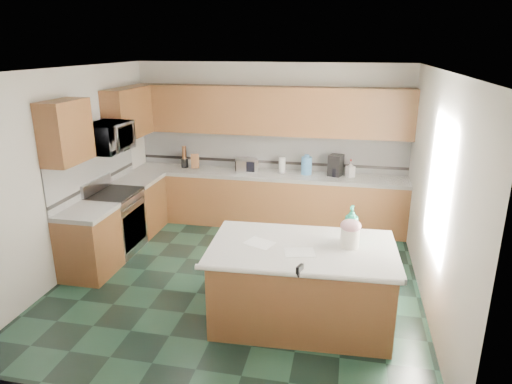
% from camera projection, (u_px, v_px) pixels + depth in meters
% --- Properties ---
extents(floor, '(4.60, 4.60, 0.00)m').
position_uv_depth(floor, '(240.00, 279.00, 6.05)').
color(floor, black).
rests_on(floor, ground).
extents(ceiling, '(4.60, 4.60, 0.00)m').
position_uv_depth(ceiling, '(237.00, 69.00, 5.22)').
color(ceiling, white).
rests_on(ceiling, ground).
extents(wall_back, '(4.60, 0.04, 2.70)m').
position_uv_depth(wall_back, '(271.00, 144.00, 7.79)').
color(wall_back, silver).
rests_on(wall_back, ground).
extents(wall_front, '(4.60, 0.04, 2.70)m').
position_uv_depth(wall_front, '(166.00, 268.00, 3.47)').
color(wall_front, silver).
rests_on(wall_front, ground).
extents(wall_left, '(0.04, 4.60, 2.70)m').
position_uv_depth(wall_left, '(69.00, 172.00, 6.08)').
color(wall_left, silver).
rests_on(wall_left, ground).
extents(wall_right, '(0.04, 4.60, 2.70)m').
position_uv_depth(wall_right, '(436.00, 194.00, 5.19)').
color(wall_right, silver).
rests_on(wall_right, ground).
extents(back_base_cab, '(4.60, 0.60, 0.86)m').
position_uv_depth(back_base_cab, '(267.00, 201.00, 7.78)').
color(back_base_cab, '#432813').
rests_on(back_base_cab, ground).
extents(back_countertop, '(4.60, 0.64, 0.06)m').
position_uv_depth(back_countertop, '(267.00, 175.00, 7.64)').
color(back_countertop, white).
rests_on(back_countertop, back_base_cab).
extents(back_upper_cab, '(4.60, 0.33, 0.78)m').
position_uv_depth(back_upper_cab, '(269.00, 111.00, 7.44)').
color(back_upper_cab, '#432813').
rests_on(back_upper_cab, wall_back).
extents(back_backsplash, '(4.60, 0.02, 0.63)m').
position_uv_depth(back_backsplash, '(270.00, 151.00, 7.80)').
color(back_backsplash, silver).
rests_on(back_backsplash, back_countertop).
extents(back_accent_band, '(4.60, 0.01, 0.05)m').
position_uv_depth(back_accent_band, '(270.00, 162.00, 7.85)').
color(back_accent_band, black).
rests_on(back_accent_band, back_countertop).
extents(left_base_cab_rear, '(0.60, 0.82, 0.86)m').
position_uv_depth(left_base_cab_rear, '(140.00, 206.00, 7.50)').
color(left_base_cab_rear, '#432813').
rests_on(left_base_cab_rear, ground).
extents(left_counter_rear, '(0.64, 0.82, 0.06)m').
position_uv_depth(left_counter_rear, '(137.00, 180.00, 7.36)').
color(left_counter_rear, white).
rests_on(left_counter_rear, left_base_cab_rear).
extents(left_base_cab_front, '(0.60, 0.72, 0.86)m').
position_uv_depth(left_base_cab_front, '(89.00, 245.00, 6.08)').
color(left_base_cab_front, '#432813').
rests_on(left_base_cab_front, ground).
extents(left_counter_front, '(0.64, 0.72, 0.06)m').
position_uv_depth(left_counter_front, '(85.00, 212.00, 5.93)').
color(left_counter_front, white).
rests_on(left_counter_front, left_base_cab_front).
extents(left_backsplash, '(0.02, 2.30, 0.63)m').
position_uv_depth(left_backsplash, '(95.00, 170.00, 6.62)').
color(left_backsplash, silver).
rests_on(left_backsplash, wall_left).
extents(left_accent_band, '(0.01, 2.30, 0.05)m').
position_uv_depth(left_accent_band, '(96.00, 183.00, 6.68)').
color(left_accent_band, black).
rests_on(left_accent_band, wall_left).
extents(left_upper_cab_rear, '(0.33, 1.09, 0.78)m').
position_uv_depth(left_upper_cab_rear, '(128.00, 113.00, 7.19)').
color(left_upper_cab_rear, '#432813').
rests_on(left_upper_cab_rear, wall_left).
extents(left_upper_cab_front, '(0.33, 0.72, 0.78)m').
position_uv_depth(left_upper_cab_front, '(66.00, 132.00, 5.63)').
color(left_upper_cab_front, '#432813').
rests_on(left_upper_cab_front, wall_left).
extents(range_body, '(0.60, 0.76, 0.88)m').
position_uv_depth(range_body, '(116.00, 223.00, 6.76)').
color(range_body, '#B7B7BC').
rests_on(range_body, ground).
extents(range_oven_door, '(0.02, 0.68, 0.55)m').
position_uv_depth(range_oven_door, '(135.00, 227.00, 6.72)').
color(range_oven_door, black).
rests_on(range_oven_door, range_body).
extents(range_cooktop, '(0.62, 0.78, 0.04)m').
position_uv_depth(range_cooktop, '(113.00, 194.00, 6.62)').
color(range_cooktop, black).
rests_on(range_cooktop, range_body).
extents(range_handle, '(0.02, 0.66, 0.02)m').
position_uv_depth(range_handle, '(134.00, 203.00, 6.60)').
color(range_handle, '#B7B7BC').
rests_on(range_handle, range_body).
extents(range_backguard, '(0.06, 0.76, 0.18)m').
position_uv_depth(range_backguard, '(96.00, 185.00, 6.63)').
color(range_backguard, '#B7B7BC').
rests_on(range_backguard, range_body).
extents(microwave, '(0.50, 0.73, 0.41)m').
position_uv_depth(microwave, '(107.00, 138.00, 6.36)').
color(microwave, '#B7B7BC').
rests_on(microwave, wall_left).
extents(island_base, '(1.93, 1.16, 0.86)m').
position_uv_depth(island_base, '(301.00, 287.00, 5.02)').
color(island_base, '#432813').
rests_on(island_base, ground).
extents(island_top, '(2.03, 1.26, 0.06)m').
position_uv_depth(island_top, '(303.00, 248.00, 4.88)').
color(island_top, white).
rests_on(island_top, island_base).
extents(island_bullnose, '(1.98, 0.15, 0.06)m').
position_uv_depth(island_bullnose, '(296.00, 274.00, 4.33)').
color(island_bullnose, white).
rests_on(island_bullnose, island_base).
extents(treat_jar, '(0.25, 0.25, 0.21)m').
position_uv_depth(treat_jar, '(350.00, 238.00, 4.82)').
color(treat_jar, white).
rests_on(treat_jar, island_top).
extents(treat_jar_lid, '(0.22, 0.22, 0.14)m').
position_uv_depth(treat_jar_lid, '(351.00, 226.00, 4.78)').
color(treat_jar_lid, pink).
rests_on(treat_jar_lid, treat_jar).
extents(treat_jar_knob, '(0.07, 0.02, 0.02)m').
position_uv_depth(treat_jar_knob, '(351.00, 222.00, 4.76)').
color(treat_jar_knob, tan).
rests_on(treat_jar_knob, treat_jar_lid).
extents(treat_jar_knob_end_l, '(0.04, 0.04, 0.04)m').
position_uv_depth(treat_jar_knob_end_l, '(348.00, 221.00, 4.77)').
color(treat_jar_knob_end_l, tan).
rests_on(treat_jar_knob_end_l, treat_jar_lid).
extents(treat_jar_knob_end_r, '(0.04, 0.04, 0.04)m').
position_uv_depth(treat_jar_knob_end_r, '(355.00, 222.00, 4.76)').
color(treat_jar_knob_end_r, tan).
rests_on(treat_jar_knob_end_r, treat_jar_lid).
extents(soap_bottle_island, '(0.20, 0.20, 0.43)m').
position_uv_depth(soap_bottle_island, '(351.00, 225.00, 4.87)').
color(soap_bottle_island, '#198F6E').
rests_on(soap_bottle_island, island_top).
extents(paper_sheet_a, '(0.35, 0.30, 0.00)m').
position_uv_depth(paper_sheet_a, '(300.00, 252.00, 4.72)').
color(paper_sheet_a, white).
rests_on(paper_sheet_a, island_top).
extents(paper_sheet_b, '(0.37, 0.33, 0.00)m').
position_uv_depth(paper_sheet_b, '(260.00, 243.00, 4.94)').
color(paper_sheet_b, white).
rests_on(paper_sheet_b, island_top).
extents(clamp_body, '(0.07, 0.11, 0.09)m').
position_uv_depth(clamp_body, '(300.00, 270.00, 4.33)').
color(clamp_body, black).
rests_on(clamp_body, island_top).
extents(clamp_handle, '(0.02, 0.07, 0.02)m').
position_uv_depth(clamp_handle, '(299.00, 275.00, 4.28)').
color(clamp_handle, black).
rests_on(clamp_handle, island_top).
extents(knife_block, '(0.19, 0.22, 0.27)m').
position_uv_depth(knife_block, '(195.00, 161.00, 7.88)').
color(knife_block, '#472814').
rests_on(knife_block, back_countertop).
extents(utensil_crock, '(0.12, 0.12, 0.15)m').
position_uv_depth(utensil_crock, '(185.00, 163.00, 7.96)').
color(utensil_crock, black).
rests_on(utensil_crock, back_countertop).
extents(utensil_bundle, '(0.07, 0.07, 0.22)m').
position_uv_depth(utensil_bundle, '(184.00, 152.00, 7.90)').
color(utensil_bundle, '#472814').
rests_on(utensil_bundle, utensil_crock).
extents(toaster_oven, '(0.43, 0.36, 0.21)m').
position_uv_depth(toaster_oven, '(246.00, 165.00, 7.71)').
color(toaster_oven, '#B7B7BC').
rests_on(toaster_oven, back_countertop).
extents(toaster_oven_door, '(0.33, 0.01, 0.17)m').
position_uv_depth(toaster_oven_door, '(245.00, 167.00, 7.60)').
color(toaster_oven_door, black).
rests_on(toaster_oven_door, toaster_oven).
extents(paper_towel, '(0.11, 0.11, 0.25)m').
position_uv_depth(paper_towel, '(282.00, 165.00, 7.64)').
color(paper_towel, white).
rests_on(paper_towel, back_countertop).
extents(paper_towel_base, '(0.17, 0.17, 0.01)m').
position_uv_depth(paper_towel_base, '(282.00, 172.00, 7.67)').
color(paper_towel_base, '#B7B7BC').
rests_on(paper_towel_base, back_countertop).
extents(water_jug, '(0.18, 0.18, 0.29)m').
position_uv_depth(water_jug, '(307.00, 166.00, 7.52)').
color(water_jug, '#4B8ECC').
rests_on(water_jug, back_countertop).
extents(water_jug_neck, '(0.08, 0.08, 0.04)m').
position_uv_depth(water_jug_neck, '(307.00, 156.00, 7.46)').
color(water_jug_neck, '#4B8ECC').
rests_on(water_jug_neck, water_jug).
extents(coffee_maker, '(0.26, 0.28, 0.35)m').
position_uv_depth(coffee_maker, '(336.00, 165.00, 7.43)').
color(coffee_maker, black).
rests_on(coffee_maker, back_countertop).
extents(coffee_carafe, '(0.14, 0.14, 0.14)m').
position_uv_depth(coffee_carafe, '(335.00, 172.00, 7.42)').
color(coffee_carafe, black).
rests_on(coffee_carafe, back_countertop).
extents(soap_bottle_back, '(0.16, 0.16, 0.26)m').
position_uv_depth(soap_bottle_back, '(350.00, 169.00, 7.37)').
color(soap_bottle_back, white).
rests_on(soap_bottle_back, back_countertop).
extents(soap_back_cap, '(0.02, 0.02, 0.03)m').
position_uv_depth(soap_back_cap, '(351.00, 160.00, 7.33)').
color(soap_back_cap, red).
rests_on(soap_back_cap, soap_bottle_back).
extents(window_light_proxy, '(0.02, 1.40, 1.10)m').
position_uv_depth(window_light_proxy, '(438.00, 186.00, 4.96)').
color(window_light_proxy, white).
rests_on(window_light_proxy, wall_right).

